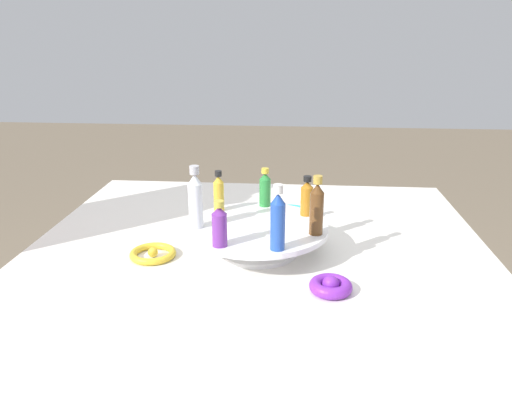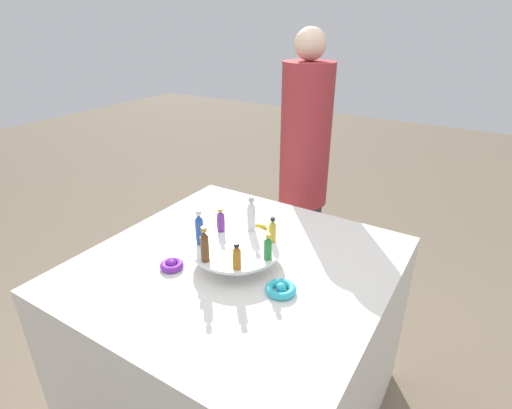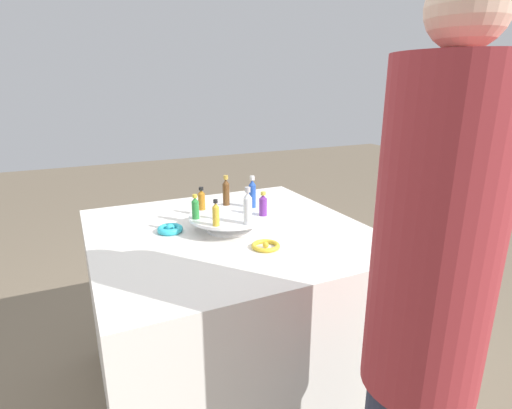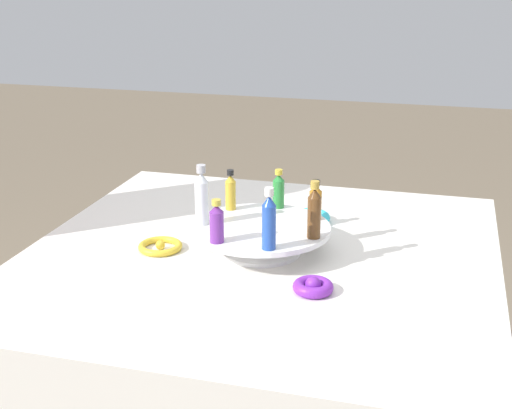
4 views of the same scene
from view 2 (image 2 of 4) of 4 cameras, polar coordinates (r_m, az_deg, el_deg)
ground_plane at (r=2.05m, az=-2.23°, el=-26.86°), size 12.00×12.00×0.00m
party_table at (r=1.76m, az=-2.46°, el=-18.95°), size 1.09×1.09×0.79m
display_stand at (r=1.49m, az=-2.77°, el=-6.73°), size 0.33×0.33×0.07m
bottle_clear at (r=1.55m, az=-0.67°, el=-1.51°), size 0.03×0.03×0.14m
bottle_purple at (r=1.56m, az=-5.06°, el=-2.29°), size 0.03×0.03×0.10m
bottle_blue at (r=1.48m, az=-8.08°, el=-3.41°), size 0.03×0.03×0.14m
bottle_brown at (r=1.37m, az=-7.33°, el=-5.82°), size 0.03×0.03×0.13m
bottle_amber at (r=1.33m, az=-2.77°, el=-7.48°), size 0.03×0.03×0.10m
bottle_green at (r=1.38m, az=1.71°, el=-6.16°), size 0.03×0.03×0.10m
bottle_gold at (r=1.48m, az=2.37°, el=-3.73°), size 0.03×0.03×0.10m
ribbon_bow_purple at (r=1.50m, az=-11.95°, el=-8.46°), size 0.09×0.09×0.03m
ribbon_bow_teal at (r=1.35m, az=3.57°, el=-11.95°), size 0.10×0.10×0.04m
ribbon_bow_gold at (r=1.70m, az=0.35°, el=-3.74°), size 0.10×0.10×0.02m
person_figure at (r=2.25m, az=6.76°, el=3.65°), size 0.27×0.27×1.58m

